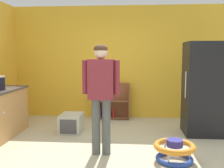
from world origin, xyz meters
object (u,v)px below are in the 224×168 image
Objects in this scene: bookshelf at (111,103)px; standing_person at (101,89)px; refrigerator at (203,89)px; baby_walker at (174,150)px; pet_carrier at (71,123)px.

standing_person is at bearing -88.84° from bookshelf.
refrigerator is 1.05× the size of standing_person.
baby_walker is 2.23m from pet_carrier.
pet_carrier is (-0.68, -1.17, -0.19)m from bookshelf.
baby_walker is at bearing -118.30° from refrigerator.
pet_carrier reaches higher than baby_walker.
bookshelf is (-1.88, 1.08, -0.52)m from refrigerator.
bookshelf is at bearing 150.10° from refrigerator.
bookshelf is 2.71m from baby_walker.
refrigerator is 3.22× the size of pet_carrier.
pet_carrier is at bearing 123.58° from standing_person.
bookshelf is at bearing 114.85° from baby_walker.
pet_carrier is (-1.82, 1.29, 0.02)m from baby_walker.
standing_person is at bearing 170.28° from baby_walker.
baby_walker is (1.09, -0.19, -0.86)m from standing_person.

